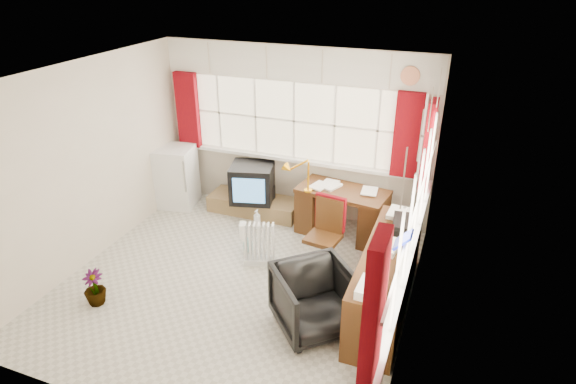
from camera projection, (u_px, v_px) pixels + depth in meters
name	position (u px, v px, depth m)	size (l,w,h in m)	color
ground	(238.00, 283.00, 5.83)	(4.00, 4.00, 0.00)	beige
room_walls	(231.00, 169.00, 5.17)	(4.00, 4.00, 4.00)	beige
window_back	(293.00, 155.00, 7.05)	(3.70, 0.12, 3.60)	#FFF1C9
window_right	(409.00, 247.00, 4.79)	(0.12, 3.70, 3.60)	#FFF1C9
curtains	(337.00, 155.00, 5.67)	(3.83, 3.83, 1.15)	maroon
overhead_cabinets	(347.00, 87.00, 5.35)	(3.98, 3.98, 0.48)	white
desk	(342.00, 210.00, 6.68)	(1.29, 0.76, 0.73)	#522E13
desk_lamp	(308.00, 169.00, 6.36)	(0.18, 0.16, 0.47)	orange
task_chair	(327.00, 231.00, 5.92)	(0.45, 0.47, 0.96)	black
office_chair	(315.00, 300.00, 4.98)	(0.76, 0.78, 0.71)	black
radiator	(260.00, 248.00, 6.09)	(0.42, 0.27, 0.58)	white
credenza	(386.00, 277.00, 5.28)	(0.50, 2.00, 0.85)	#522E13
file_tray	(407.00, 225.00, 5.45)	(0.31, 0.40, 0.13)	black
tv_bench	(254.00, 205.00, 7.39)	(1.40, 0.50, 0.25)	olive
crt_tv	(252.00, 183.00, 7.16)	(0.73, 0.69, 0.56)	black
hifi_stack	(254.00, 188.00, 7.19)	(0.57, 0.36, 0.40)	black
mini_fridge	(176.00, 176.00, 7.50)	(0.65, 0.65, 0.95)	white
spray_bottle_a	(257.00, 219.00, 6.95)	(0.11, 0.11, 0.29)	white
spray_bottle_b	(248.00, 244.00, 6.43)	(0.09, 0.09, 0.19)	#80C0BB
flower_vase	(94.00, 288.00, 5.39)	(0.24, 0.24, 0.43)	black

